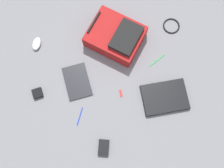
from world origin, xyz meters
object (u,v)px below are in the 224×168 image
at_px(laptop, 165,97).
at_px(book_manual, 77,81).
at_px(backpack, 116,36).
at_px(usb_stick, 121,93).
at_px(computer_mouse, 37,44).
at_px(pen_black, 80,116).
at_px(earbud_pouch, 37,93).
at_px(cable_coil, 171,26).
at_px(pen_blue, 157,60).
at_px(power_brick, 104,147).

bearing_deg(laptop, book_manual, -12.93).
xyz_separation_m(backpack, laptop, (-0.35, 0.48, -0.05)).
bearing_deg(usb_stick, computer_mouse, -33.23).
distance_m(laptop, pen_black, 0.65).
height_order(backpack, earbud_pouch, backpack).
bearing_deg(pen_black, earbud_pouch, -30.62).
height_order(computer_mouse, cable_coil, computer_mouse).
relative_size(backpack, laptop, 1.39).
bearing_deg(pen_blue, earbud_pouch, 13.85).
distance_m(laptop, cable_coil, 0.60).
distance_m(backpack, computer_mouse, 0.63).
bearing_deg(backpack, usb_stick, 92.19).
distance_m(laptop, book_manual, 0.68).
distance_m(computer_mouse, cable_coil, 1.09).
relative_size(laptop, earbud_pouch, 5.05).
bearing_deg(earbud_pouch, cable_coil, -154.21).
xyz_separation_m(earbud_pouch, usb_stick, (-0.63, 0.02, -0.01)).
xyz_separation_m(pen_black, usb_stick, (-0.31, -0.16, -0.00)).
distance_m(computer_mouse, power_brick, 0.96).
bearing_deg(pen_blue, pen_black, 34.17).
bearing_deg(laptop, backpack, -54.38).
distance_m(pen_black, earbud_pouch, 0.37).
relative_size(power_brick, pen_blue, 0.76).
bearing_deg(computer_mouse, laptop, 167.20).
bearing_deg(book_manual, computer_mouse, -45.28).
bearing_deg(laptop, computer_mouse, -25.73).
distance_m(backpack, power_brick, 0.84).
xyz_separation_m(cable_coil, power_brick, (0.58, 0.94, 0.01)).
distance_m(cable_coil, pen_blue, 0.32).
distance_m(computer_mouse, pen_black, 0.68).
relative_size(pen_black, earbud_pouch, 1.91).
distance_m(book_manual, power_brick, 0.54).
bearing_deg(earbud_pouch, computer_mouse, -87.66).
xyz_separation_m(backpack, book_manual, (0.31, 0.33, -0.07)).
bearing_deg(computer_mouse, book_manual, 147.65).
relative_size(backpack, earbud_pouch, 7.03).
xyz_separation_m(backpack, earbud_pouch, (0.61, 0.41, -0.06)).
bearing_deg(pen_black, cable_coil, -136.88).
bearing_deg(power_brick, pen_black, -53.75).
distance_m(power_brick, pen_black, 0.29).
height_order(pen_black, usb_stick, same).
bearing_deg(cable_coil, earbud_pouch, 25.79).
relative_size(laptop, pen_black, 2.65).
relative_size(book_manual, computer_mouse, 2.76).
bearing_deg(pen_blue, cable_coil, -115.57).
height_order(backpack, pen_black, backpack).
relative_size(laptop, usb_stick, 6.66).
xyz_separation_m(computer_mouse, pen_black, (-0.33, 0.59, -0.01)).
bearing_deg(computer_mouse, usb_stick, 159.70).
bearing_deg(book_manual, backpack, -133.51).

